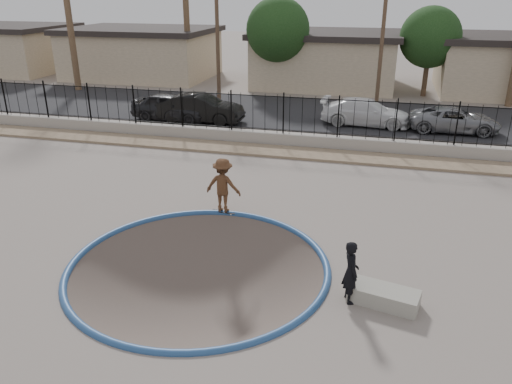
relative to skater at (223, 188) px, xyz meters
The scene contains 22 objects.
ground 9.81m from the skater, 87.71° to the left, with size 120.00×120.00×2.20m, color slate.
bowl_pit 3.54m from the skater, 83.57° to the right, with size 6.84×6.84×1.80m, color #50443D, non-canonical shape.
coping_ring 3.54m from the skater, 83.57° to the right, with size 7.04×7.04×0.20m, color navy.
rock_strip 6.86m from the skater, 86.77° to the left, with size 42.00×1.60×0.11m, color #9A8465.
retaining_wall 7.93m from the skater, 87.22° to the left, with size 42.00×0.45×0.60m, color #A1978D.
fence 7.93m from the skater, 87.22° to the left, with size 40.00×0.04×1.80m.
street 14.63m from the skater, 88.50° to the left, with size 90.00×8.00×0.04m, color black.
house_west_far 36.67m from the skater, 138.89° to the left, with size 10.60×8.60×3.90m.
house_west 28.21m from the skater, 121.24° to the left, with size 11.60×8.60×3.90m.
house_center 24.13m from the skater, 89.09° to the left, with size 10.60×8.60×3.90m.
utility_pole_left 17.93m from the skater, 108.69° to the left, with size 1.70×0.24×9.00m.
utility_pole_mid 17.64m from the skater, 75.21° to the left, with size 1.70×0.24×9.50m.
street_tree_left 21.02m from the skater, 97.24° to the left, with size 4.32×4.32×6.36m.
street_tree_mid 23.02m from the skater, 71.13° to the left, with size 3.96×3.96×5.83m.
skater is the anchor object (origin of this frame).
skateboard 0.84m from the skater, 104.04° to the left, with size 0.81×0.20×0.07m.
videographer 5.91m from the skater, 42.13° to the right, with size 0.57×0.37×1.56m, color black.
concrete_ledge 6.52m from the skater, 36.96° to the right, with size 1.60×0.70×0.40m, color gray.
car_a 12.80m from the skater, 120.76° to the left, with size 1.77×4.39×1.50m, color black.
car_b 12.01m from the skater, 113.65° to the left, with size 1.62×4.64×1.53m, color black.
car_c 13.20m from the skater, 72.60° to the left, with size 1.93×4.74×1.38m, color silver.
car_d 14.93m from the skater, 55.80° to the left, with size 2.03×4.41×1.23m, color gray.
Camera 1 is at (4.33, -11.80, 6.91)m, focal length 35.00 mm.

